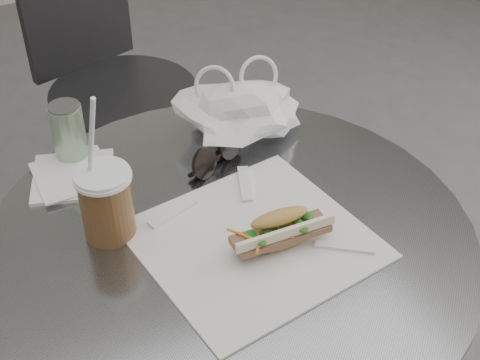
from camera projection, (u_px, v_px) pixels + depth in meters
name	position (u px, v px, depth m)	size (l,w,h in m)	color
cafe_table	(231.00, 344.00, 1.20)	(0.76, 0.76, 0.74)	slate
chair_far	(120.00, 128.00, 1.95)	(0.42, 0.45, 0.77)	#29292C
sandwich_paper	(254.00, 241.00, 1.01)	(0.32, 0.30, 0.00)	white
banh_mi	(280.00, 230.00, 0.98)	(0.19, 0.07, 0.06)	#B68445
iced_coffee	(106.00, 202.00, 0.99)	(0.09, 0.09, 0.25)	brown
sunglasses	(216.00, 155.00, 1.15)	(0.12, 0.08, 0.06)	black
plastic_bag	(241.00, 113.00, 1.19)	(0.21, 0.16, 0.10)	white
napkin_stack	(73.00, 176.00, 1.13)	(0.17, 0.17, 0.01)	white
drink_can	(69.00, 133.00, 1.14)	(0.06, 0.06, 0.11)	#679E5C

